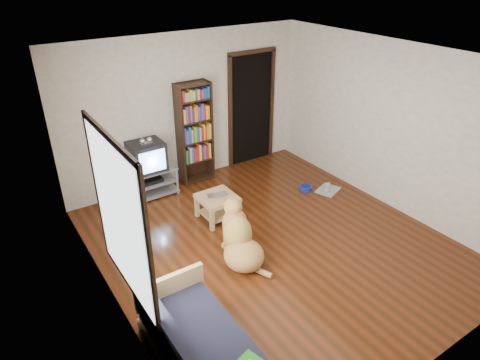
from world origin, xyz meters
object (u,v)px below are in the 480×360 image
bookshelf (194,128)px  sofa (206,358)px  tv_stand (149,181)px  grey_rag (328,190)px  coffee_table (217,203)px  crt_tv (146,156)px  dog (240,240)px  laptop (218,196)px  dog_bowl (306,188)px

bookshelf → sofa: 4.26m
tv_stand → bookshelf: (0.95, 0.09, 0.73)m
grey_rag → coffee_table: size_ratio=0.73×
tv_stand → crt_tv: crt_tv is taller
sofa → dog: size_ratio=1.72×
grey_rag → sofa: sofa is taller
laptop → crt_tv: (-0.59, 1.31, 0.33)m
laptop → bookshelf: size_ratio=0.18×
laptop → sofa: 2.82m
grey_rag → sofa: size_ratio=0.22×
tv_stand → sofa: sofa is taller
dog_bowl → tv_stand: tv_stand is taller
tv_stand → dog_bowl: bearing=-29.5°
bookshelf → coffee_table: (-0.36, -1.35, -0.72)m
tv_stand → sofa: 3.76m
dog → grey_rag: bearing=16.8°
tv_stand → sofa: bearing=-105.0°
coffee_table → crt_tv: bearing=114.6°
grey_rag → coffee_table: bearing=171.1°
crt_tv → dog: size_ratio=0.55×
bookshelf → coffee_table: bearing=-105.1°
grey_rag → dog: dog is taller
laptop → grey_rag: laptop is taller
sofa → dog: bearing=46.3°
tv_stand → coffee_table: (0.59, -1.25, 0.01)m
grey_rag → sofa: bearing=-150.4°
grey_rag → bookshelf: (-1.70, 1.67, 0.99)m
grey_rag → tv_stand: 3.09m
grey_rag → dog: 2.45m
tv_stand → dog: dog is taller
laptop → sofa: (-1.56, -2.35, -0.15)m
tv_stand → bookshelf: size_ratio=0.50×
crt_tv → dog: (0.31, -2.30, -0.43)m
laptop → sofa: size_ratio=0.18×
bookshelf → grey_rag: bearing=-44.6°
grey_rag → tv_stand: bearing=149.2°
crt_tv → sofa: (-0.97, -3.65, -0.48)m
dog_bowl → crt_tv: 2.80m
crt_tv → coffee_table: size_ratio=1.05×
dog_bowl → coffee_table: 1.78m
laptop → sofa: sofa is taller
bookshelf → sofa: size_ratio=1.00×
laptop → grey_rag: (2.06, -0.29, -0.40)m
dog_bowl → grey_rag: (0.30, -0.25, -0.03)m
tv_stand → dog: 2.30m
coffee_table → dog: bearing=-104.8°
crt_tv → sofa: bearing=-104.9°
laptop → grey_rag: size_ratio=0.79×
grey_rag → crt_tv: bearing=148.9°
crt_tv → bookshelf: bearing=4.3°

